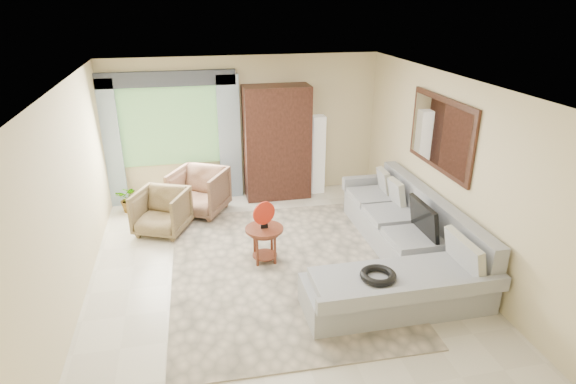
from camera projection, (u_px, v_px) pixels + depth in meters
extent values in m
plane|color=silver|center=(276.00, 272.00, 6.69)|extent=(6.00, 6.00, 0.00)
cube|color=#BFAD97|center=(281.00, 268.00, 6.77)|extent=(3.09, 4.07, 0.02)
cube|color=#94989C|center=(396.00, 230.00, 7.45)|extent=(0.90, 2.40, 0.40)
cube|color=#94989C|center=(397.00, 294.00, 5.87)|extent=(2.30, 0.80, 0.40)
cube|color=#94989C|center=(433.00, 212.00, 6.99)|extent=(0.20, 3.20, 0.50)
cube|color=#94989C|center=(368.00, 182.00, 8.49)|extent=(0.90, 0.16, 0.22)
cube|color=#94989C|center=(416.00, 294.00, 5.35)|extent=(2.30, 0.10, 0.18)
cube|color=black|center=(424.00, 219.00, 6.63)|extent=(0.14, 0.74, 0.48)
torus|color=black|center=(378.00, 275.00, 5.61)|extent=(0.43, 0.43, 0.09)
cylinder|color=#4D2414|center=(264.00, 229.00, 6.77)|extent=(0.54, 0.54, 0.04)
cylinder|color=#4D2414|center=(265.00, 247.00, 6.87)|extent=(0.36, 0.36, 0.49)
cylinder|color=red|center=(264.00, 213.00, 6.67)|extent=(0.33, 0.14, 0.34)
imported|color=olive|center=(162.00, 212.00, 7.71)|extent=(1.01, 1.02, 0.71)
imported|color=#8A634B|center=(199.00, 192.00, 8.38)|extent=(1.17, 1.18, 0.80)
imported|color=#999999|center=(130.00, 199.00, 8.49)|extent=(0.55, 0.51, 0.49)
cube|color=black|center=(277.00, 143.00, 8.85)|extent=(1.20, 0.55, 2.10)
cube|color=silver|center=(318.00, 155.00, 9.18)|extent=(0.24, 0.24, 1.50)
cube|color=#669E59|center=(170.00, 126.00, 8.58)|extent=(1.80, 0.04, 1.40)
cube|color=#9EB7CC|center=(109.00, 145.00, 8.39)|extent=(0.40, 0.08, 2.30)
cube|color=#9EB7CC|center=(230.00, 138.00, 8.80)|extent=(0.40, 0.08, 2.30)
cube|color=#1E232D|center=(165.00, 79.00, 8.19)|extent=(2.40, 0.12, 0.26)
cube|color=black|center=(441.00, 134.00, 6.82)|extent=(0.04, 1.70, 1.05)
cube|color=white|center=(439.00, 134.00, 6.81)|extent=(0.02, 1.54, 0.90)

